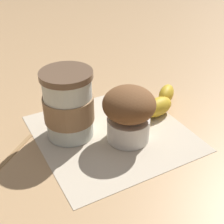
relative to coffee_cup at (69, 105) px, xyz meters
name	(u,v)px	position (x,y,z in m)	size (l,w,h in m)	color
ground_plane	(112,133)	(0.05, -0.05, -0.06)	(3.00, 3.00, 0.00)	tan
paper_napkin	(112,133)	(0.05, -0.05, -0.06)	(0.25, 0.25, 0.00)	beige
coffee_cup	(69,105)	(0.00, 0.00, 0.00)	(0.08, 0.08, 0.12)	silver
muffin	(129,112)	(0.06, -0.08, -0.01)	(0.09, 0.09, 0.09)	white
banana	(154,106)	(0.15, -0.06, -0.04)	(0.17, 0.07, 0.03)	gold
wooden_stirrer	(12,154)	(-0.10, 0.02, -0.06)	(0.11, 0.01, 0.00)	#9E7547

